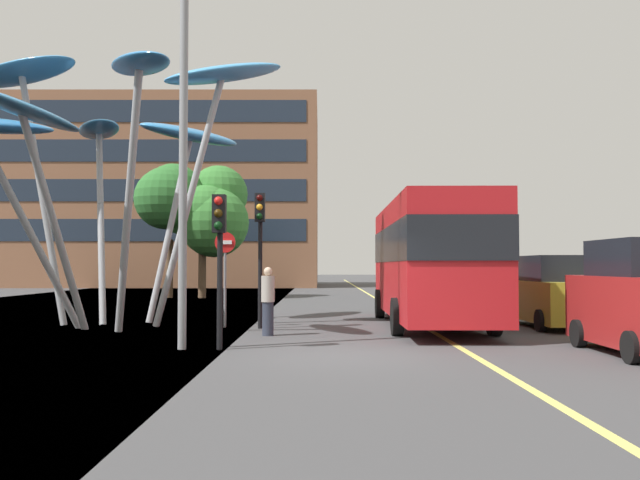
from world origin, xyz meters
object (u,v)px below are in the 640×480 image
(red_bus, at_px, (428,256))
(traffic_light_kerb_far, at_px, (259,231))
(car_parked_far, at_px, (488,287))
(street_lamp, at_px, (196,88))
(pedestrian, at_px, (267,301))
(car_parked_mid, at_px, (557,294))
(car_side_street, at_px, (452,281))
(leaf_sculpture, at_px, (102,119))
(no_entry_sign, at_px, (225,264))
(car_far_side, at_px, (425,277))
(traffic_light_kerb_near, at_px, (219,237))

(red_bus, xyz_separation_m, traffic_light_kerb_far, (-4.89, -0.88, 0.69))
(car_parked_far, distance_m, street_lamp, 15.77)
(car_parked_far, xyz_separation_m, pedestrian, (-7.83, -9.14, -0.07))
(car_parked_far, bearing_deg, red_bus, -117.35)
(car_parked_mid, height_order, car_side_street, car_side_street)
(leaf_sculpture, height_order, traffic_light_kerb_far, leaf_sculpture)
(car_side_street, distance_m, no_entry_sign, 16.75)
(car_parked_mid, height_order, no_entry_sign, no_entry_sign)
(car_far_side, relative_size, pedestrian, 2.28)
(red_bus, height_order, car_parked_mid, red_bus)
(red_bus, distance_m, pedestrian, 5.43)
(car_parked_mid, bearing_deg, pedestrian, -164.29)
(red_bus, height_order, car_parked_far, red_bus)
(car_side_street, relative_size, no_entry_sign, 1.57)
(traffic_light_kerb_near, distance_m, car_far_side, 26.90)
(pedestrian, bearing_deg, street_lamp, -115.03)
(traffic_light_kerb_far, distance_m, car_side_street, 16.69)
(traffic_light_kerb_far, bearing_deg, car_parked_far, 41.56)
(traffic_light_kerb_far, distance_m, car_far_side, 22.22)
(car_parked_far, height_order, car_far_side, car_far_side)
(leaf_sculpture, height_order, traffic_light_kerb_near, leaf_sculpture)
(no_entry_sign, bearing_deg, car_side_street, 56.43)
(pedestrian, bearing_deg, car_parked_mid, 15.71)
(traffic_light_kerb_far, xyz_separation_m, car_side_street, (8.21, 14.42, -1.75))
(no_entry_sign, bearing_deg, pedestrian, -58.99)
(traffic_light_kerb_far, xyz_separation_m, street_lamp, (-0.95, -4.71, 2.83))
(car_side_street, bearing_deg, leaf_sculpture, -132.89)
(car_far_side, relative_size, street_lamp, 0.44)
(car_parked_mid, bearing_deg, leaf_sculpture, 179.26)
(no_entry_sign, bearing_deg, car_parked_mid, -0.43)
(leaf_sculpture, relative_size, car_parked_mid, 2.46)
(traffic_light_kerb_far, xyz_separation_m, car_parked_mid, (8.49, 0.41, -1.79))
(traffic_light_kerb_near, height_order, traffic_light_kerb_far, traffic_light_kerb_far)
(car_side_street, height_order, no_entry_sign, no_entry_sign)
(red_bus, distance_m, traffic_light_kerb_far, 5.02)
(traffic_light_kerb_far, distance_m, car_parked_far, 11.10)
(leaf_sculpture, bearing_deg, car_far_side, 58.21)
(pedestrian, bearing_deg, traffic_light_kerb_far, 101.18)
(street_lamp, bearing_deg, car_parked_mid, 28.46)
(car_side_street, relative_size, car_far_side, 1.09)
(traffic_light_kerb_far, relative_size, car_side_street, 0.89)
(car_parked_far, relative_size, no_entry_sign, 1.46)
(car_far_side, bearing_deg, car_parked_mid, -88.14)
(car_side_street, height_order, car_far_side, car_far_side)
(traffic_light_kerb_near, distance_m, no_entry_sign, 5.39)
(car_parked_far, bearing_deg, traffic_light_kerb_far, -138.44)
(leaf_sculpture, xyz_separation_m, car_side_street, (12.86, 13.85, -5.04))
(leaf_sculpture, relative_size, traffic_light_kerb_near, 3.15)
(leaf_sculpture, xyz_separation_m, car_parked_far, (12.85, 6.69, -5.10))
(red_bus, distance_m, car_parked_mid, 3.79)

